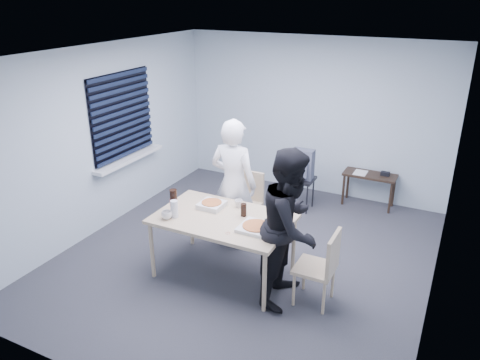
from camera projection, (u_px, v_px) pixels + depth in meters
The scene contains 19 objects.
room at pixel (124, 123), 6.85m from camera, with size 5.00×5.00×5.00m.
dining_table at pixel (223, 222), 5.52m from camera, with size 1.59×1.01×0.77m.
chair_far at pixel (247, 198), 6.62m from camera, with size 0.42×0.42×0.89m.
chair_right at pixel (323, 264), 5.05m from camera, with size 0.42×0.42×0.89m.
person_white at pixel (234, 184), 6.13m from camera, with size 0.65×0.42×1.77m, color white.
person_black at pixel (291, 227), 5.05m from camera, with size 0.86×0.47×1.77m, color black.
side_table at pixel (370, 179), 7.43m from camera, with size 0.82×0.36×0.55m.
stool at pixel (302, 184), 7.34m from camera, with size 0.38×0.38×0.52m.
backpack at pixel (302, 165), 7.20m from camera, with size 0.33×0.25×0.47m.
pizza_box_a at pixel (212, 205), 5.73m from camera, with size 0.29×0.29×0.07m.
pizza_box_b at pixel (256, 227), 5.22m from camera, with size 0.36×0.36×0.05m.
mug_a at pixel (167, 215), 5.44m from camera, with size 0.12×0.12×0.10m, color silver.
mug_b at pixel (238, 204), 5.74m from camera, with size 0.10×0.10×0.09m, color silver.
cola_glass at pixel (244, 210), 5.50m from camera, with size 0.07×0.07×0.16m, color black.
soda_bottle at pixel (174, 202), 5.56m from camera, with size 0.09×0.09×0.30m.
plastic_cups at pixel (174, 209), 5.46m from camera, with size 0.09×0.09×0.21m, color silver.
rubber_band at pixel (228, 233), 5.14m from camera, with size 0.05×0.05×0.00m, color red.
papers at pixel (360, 173), 7.44m from camera, with size 0.20×0.27×0.00m, color white.
black_box at pixel (385, 174), 7.33m from camera, with size 0.13×0.09×0.06m, color black.
Camera 1 is at (2.30, -4.79, 3.27)m, focal length 35.00 mm.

